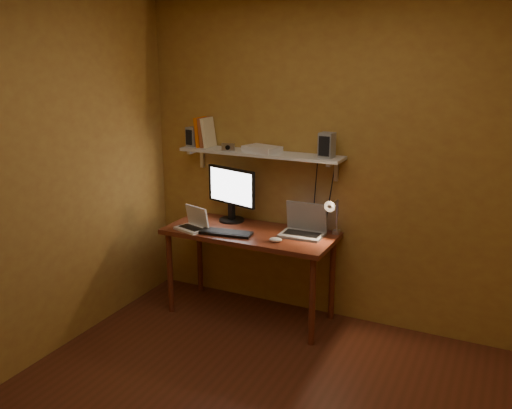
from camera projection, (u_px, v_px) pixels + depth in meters
The scene contains 14 objects.
room at pixel (250, 218), 2.90m from camera, with size 3.44×3.24×2.64m.
desk at pixel (250, 241), 4.45m from camera, with size 1.40×0.60×0.75m.
wall_shelf at pixel (260, 154), 4.43m from camera, with size 1.40×0.25×0.21m.
monitor at pixel (231, 191), 4.63m from camera, with size 0.51×0.27×0.47m.
laptop at pixel (304, 226), 4.33m from camera, with size 0.34×0.25×0.25m.
netbook at pixel (194, 223), 4.46m from camera, with size 0.29×0.24×0.19m.
keyboard at pixel (226, 233), 4.35m from camera, with size 0.42×0.14×0.02m, color black.
mouse at pixel (276, 240), 4.16m from camera, with size 0.10×0.07×0.04m, color white.
desk_lamp at pixel (333, 212), 4.21m from camera, with size 0.09×0.23×0.38m.
speaker_left at pixel (193, 137), 4.67m from camera, with size 0.09×0.09×0.17m, color gray.
speaker_right at pixel (327, 145), 4.15m from camera, with size 0.11×0.11×0.19m, color gray.
books at pixel (205, 132), 4.64m from camera, with size 0.13×0.17×0.25m.
shelf_camera at pixel (228, 147), 4.46m from camera, with size 0.11×0.06×0.06m.
router at pixel (262, 149), 4.42m from camera, with size 0.29×0.19×0.05m, color white.
Camera 1 is at (1.24, -2.49, 2.15)m, focal length 38.00 mm.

